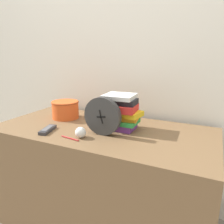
{
  "coord_description": "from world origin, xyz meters",
  "views": [
    {
      "loc": [
        0.62,
        -0.82,
        1.17
      ],
      "look_at": [
        0.08,
        0.31,
        0.83
      ],
      "focal_mm": 35.0,
      "sensor_mm": 36.0,
      "label": 1
    }
  ],
  "objects": [
    {
      "name": "basket",
      "position": [
        -0.35,
        0.42,
        0.77
      ],
      "size": [
        0.2,
        0.2,
        0.13
      ],
      "color": "#E05623",
      "rests_on": "desk"
    },
    {
      "name": "desk_clock",
      "position": [
        0.05,
        0.24,
        0.82
      ],
      "size": [
        0.22,
        0.04,
        0.22
      ],
      "color": "#333333",
      "rests_on": "desk"
    },
    {
      "name": "book_stack",
      "position": [
        0.11,
        0.38,
        0.82
      ],
      "size": [
        0.25,
        0.2,
        0.22
      ],
      "color": "#7A3899",
      "rests_on": "desk"
    },
    {
      "name": "desk",
      "position": [
        0.0,
        0.33,
        0.35
      ],
      "size": [
        1.38,
        0.67,
        0.71
      ],
      "color": "brown",
      "rests_on": "ground_plane"
    },
    {
      "name": "tv_remote",
      "position": [
        -0.27,
        0.14,
        0.72
      ],
      "size": [
        0.08,
        0.16,
        0.02
      ],
      "color": "#333338",
      "rests_on": "desk"
    },
    {
      "name": "wall_back",
      "position": [
        0.0,
        0.74,
        1.2
      ],
      "size": [
        6.0,
        0.04,
        2.4
      ],
      "color": "silver",
      "rests_on": "ground_plane"
    },
    {
      "name": "crumpled_paper_ball",
      "position": [
        -0.04,
        0.14,
        0.74
      ],
      "size": [
        0.06,
        0.06,
        0.06
      ],
      "color": "white",
      "rests_on": "desk"
    },
    {
      "name": "pen",
      "position": [
        -0.08,
        0.1,
        0.71
      ],
      "size": [
        0.13,
        0.03,
        0.01
      ],
      "color": "#B21E1E",
      "rests_on": "desk"
    }
  ]
}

